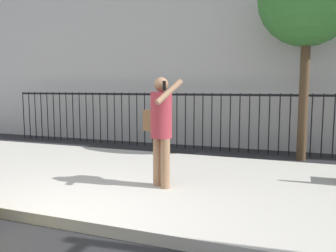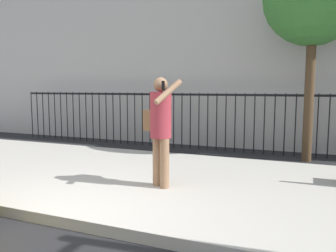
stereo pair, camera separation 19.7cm
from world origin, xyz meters
name	(u,v)px [view 1 (the left image)]	position (x,y,z in m)	size (l,w,h in m)	color
ground_plane	(51,228)	(0.00, 0.00, 0.00)	(60.00, 60.00, 0.00)	black
sidewalk	(131,178)	(0.00, 2.20, 0.07)	(28.00, 4.40, 0.15)	#B2ADA3
iron_fence	(190,113)	(0.00, 5.90, 1.02)	(12.03, 0.04, 1.60)	black
pedestrian_on_phone	(160,124)	(0.80, 1.69, 1.17)	(0.73, 0.61, 1.75)	#936B4C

